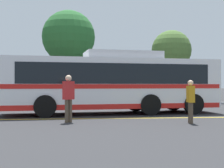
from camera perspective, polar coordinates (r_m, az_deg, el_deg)
ground_plane at (r=15.96m, az=-1.64°, el=-5.35°), size 220.00×220.00×0.00m
lane_strip_0 at (r=13.49m, az=0.83°, el=-6.29°), size 30.64×0.20×0.01m
curb_strip at (r=22.57m, az=-1.56°, el=-3.64°), size 38.64×0.36×0.15m
transit_bus at (r=15.61m, az=0.06°, el=0.29°), size 11.16×3.92×3.10m
parked_car_1 at (r=21.91m, az=-17.99°, el=-2.11°), size 3.98×1.94×1.35m
parked_car_2 at (r=21.37m, az=-1.30°, el=-2.12°), size 4.32×1.99×1.40m
pedestrian_0 at (r=12.09m, az=-7.97°, el=-2.04°), size 0.47×0.43×1.82m
pedestrian_1 at (r=12.08m, az=14.17°, el=-2.65°), size 0.25×0.43×1.62m
tree_0 at (r=26.19m, az=10.81°, el=6.07°), size 3.25×3.25×5.93m
tree_2 at (r=25.77m, az=-7.94°, el=8.50°), size 4.29×4.29×7.48m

